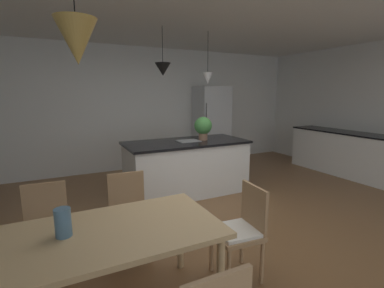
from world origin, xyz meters
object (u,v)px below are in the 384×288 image
chair_far_right (129,212)px  vase_on_dining_table (63,223)px  chair_kitchen_end (241,229)px  chair_far_left (46,228)px  refrigerator (211,126)px  dining_table (102,241)px  potted_plant_on_island (203,127)px  kitchen_island (187,166)px

chair_far_right → vase_on_dining_table: bearing=-129.6°
chair_kitchen_end → vase_on_dining_table: bearing=177.6°
chair_far_left → chair_far_right: 0.77m
refrigerator → vase_on_dining_table: (-3.42, -3.80, -0.10)m
vase_on_dining_table → chair_kitchen_end: bearing=-2.4°
dining_table → potted_plant_on_island: (2.06, 2.25, 0.47)m
chair_far_right → vase_on_dining_table: vase_on_dining_table is taller
dining_table → chair_kitchen_end: (1.23, -0.00, -0.18)m
chair_far_left → refrigerator: 4.71m
potted_plant_on_island → vase_on_dining_table: 3.19m
potted_plant_on_island → vase_on_dining_table: (-2.30, -2.19, -0.30)m
chair_kitchen_end → refrigerator: size_ratio=0.47×
chair_kitchen_end → kitchen_island: (0.51, 2.25, -0.01)m
dining_table → potted_plant_on_island: 3.08m
dining_table → kitchen_island: (1.74, 2.25, -0.20)m
kitchen_island → vase_on_dining_table: vase_on_dining_table is taller
dining_table → vase_on_dining_table: size_ratio=8.57×
chair_far_left → chair_far_right: bearing=-0.0°
refrigerator → potted_plant_on_island: 1.97m
chair_far_left → chair_far_right: same height
dining_table → kitchen_island: bearing=52.2°
dining_table → refrigerator: size_ratio=0.92×
chair_far_left → potted_plant_on_island: 2.91m
chair_far_right → kitchen_island: (1.35, 1.43, -0.01)m
dining_table → chair_far_right: 0.92m
chair_far_left → vase_on_dining_table: bearing=-79.0°
kitchen_island → refrigerator: bearing=48.2°
chair_far_right → vase_on_dining_table: 1.04m
dining_table → chair_far_left: size_ratio=1.97×
chair_far_right → refrigerator: 4.16m
chair_far_right → kitchen_island: bearing=46.7°
chair_far_right → kitchen_island: kitchen_island is taller
dining_table → chair_far_right: size_ratio=1.97×
kitchen_island → potted_plant_on_island: 0.74m
chair_kitchen_end → refrigerator: refrigerator is taller
chair_kitchen_end → chair_far_left: 1.80m
kitchen_island → potted_plant_on_island: potted_plant_on_island is taller
vase_on_dining_table → refrigerator: bearing=48.0°
dining_table → chair_far_left: (-0.38, 0.81, -0.18)m
dining_table → kitchen_island: size_ratio=0.83×
chair_kitchen_end → chair_far_right: size_ratio=1.00×
chair_far_right → refrigerator: bearing=47.5°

